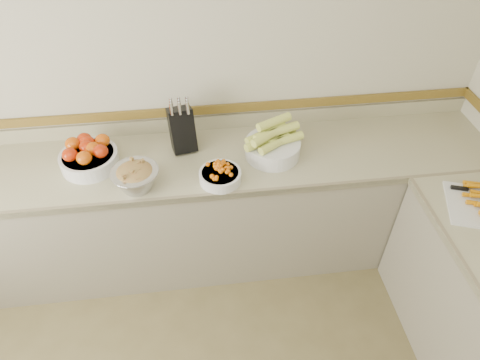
{
  "coord_description": "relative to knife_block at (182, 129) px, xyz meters",
  "views": [
    {
      "loc": [
        0.14,
        -0.36,
        2.58
      ],
      "look_at": [
        0.35,
        1.35,
        1.0
      ],
      "focal_mm": 32.0,
      "sensor_mm": 36.0,
      "label": 1
    }
  ],
  "objects": [
    {
      "name": "back_wall",
      "position": [
        -0.05,
        0.19,
        0.26
      ],
      "size": [
        4.0,
        0.0,
        4.0
      ],
      "primitive_type": "plane",
      "rotation": [
        1.57,
        0.0,
        0.0
      ],
      "color": "#B8B398",
      "rests_on": "ground_plane"
    },
    {
      "name": "counter_back",
      "position": [
        -0.05,
        -0.13,
        -0.59
      ],
      "size": [
        4.0,
        0.65,
        1.08
      ],
      "color": "tan",
      "rests_on": "ground_plane"
    },
    {
      "name": "knife_block",
      "position": [
        0.0,
        0.0,
        0.0
      ],
      "size": [
        0.18,
        0.2,
        0.36
      ],
      "color": "black",
      "rests_on": "counter_back"
    },
    {
      "name": "tomato_bowl",
      "position": [
        -0.56,
        -0.1,
        -0.07
      ],
      "size": [
        0.34,
        0.34,
        0.17
      ],
      "color": "silver",
      "rests_on": "counter_back"
    },
    {
      "name": "cherry_tomato_bowl",
      "position": [
        0.2,
        -0.34,
        -0.1
      ],
      "size": [
        0.25,
        0.25,
        0.13
      ],
      "color": "silver",
      "rests_on": "counter_back"
    },
    {
      "name": "corn_bowl",
      "position": [
        0.54,
        -0.14,
        -0.06
      ],
      "size": [
        0.37,
        0.34,
        0.25
      ],
      "color": "silver",
      "rests_on": "counter_back"
    },
    {
      "name": "rhubarb_bowl",
      "position": [
        -0.27,
        -0.34,
        -0.07
      ],
      "size": [
        0.27,
        0.27,
        0.15
      ],
      "color": "#B2B2BA",
      "rests_on": "counter_back"
    }
  ]
}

